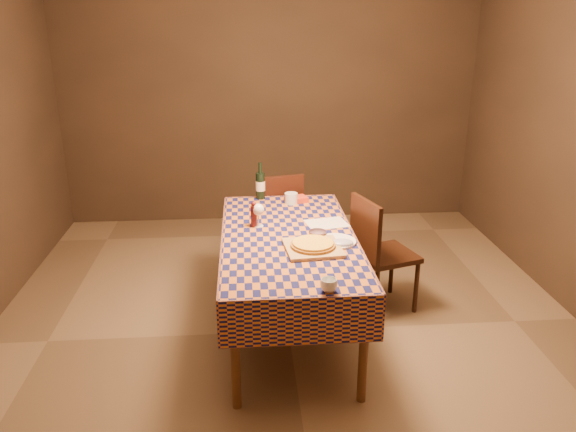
{
  "coord_description": "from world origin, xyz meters",
  "views": [
    {
      "loc": [
        -0.3,
        -3.64,
        2.25
      ],
      "look_at": [
        0.0,
        0.05,
        0.9
      ],
      "focal_mm": 35.0,
      "sensor_mm": 36.0,
      "label": 1
    }
  ],
  "objects_px": {
    "white_plate": "(336,241)",
    "chair_right": "(377,248)",
    "bowl": "(318,234)",
    "pizza": "(313,244)",
    "cutting_board": "(313,248)",
    "chair_far": "(277,217)",
    "wine_bottle": "(260,185)",
    "dining_table": "(289,246)"
  },
  "relations": [
    {
      "from": "pizza",
      "to": "dining_table",
      "type": "bearing_deg",
      "value": 119.1
    },
    {
      "from": "pizza",
      "to": "bowl",
      "type": "xyz_separation_m",
      "value": [
        0.06,
        0.23,
        -0.02
      ]
    },
    {
      "from": "wine_bottle",
      "to": "cutting_board",
      "type": "bearing_deg",
      "value": -74.53
    },
    {
      "from": "pizza",
      "to": "cutting_board",
      "type": "bearing_deg",
      "value": 0.0
    },
    {
      "from": "cutting_board",
      "to": "bowl",
      "type": "xyz_separation_m",
      "value": [
        0.06,
        0.23,
        0.01
      ]
    },
    {
      "from": "pizza",
      "to": "wine_bottle",
      "type": "bearing_deg",
      "value": 105.47
    },
    {
      "from": "chair_right",
      "to": "white_plate",
      "type": "bearing_deg",
      "value": -131.95
    },
    {
      "from": "dining_table",
      "to": "wine_bottle",
      "type": "height_order",
      "value": "wine_bottle"
    },
    {
      "from": "bowl",
      "to": "chair_right",
      "type": "xyz_separation_m",
      "value": [
        0.52,
        0.33,
        -0.27
      ]
    },
    {
      "from": "cutting_board",
      "to": "wine_bottle",
      "type": "height_order",
      "value": "wine_bottle"
    },
    {
      "from": "pizza",
      "to": "white_plate",
      "type": "xyz_separation_m",
      "value": [
        0.17,
        0.11,
        -0.03
      ]
    },
    {
      "from": "pizza",
      "to": "wine_bottle",
      "type": "xyz_separation_m",
      "value": [
        -0.31,
        1.11,
        0.08
      ]
    },
    {
      "from": "bowl",
      "to": "chair_right",
      "type": "relative_size",
      "value": 0.14
    },
    {
      "from": "dining_table",
      "to": "chair_right",
      "type": "relative_size",
      "value": 1.98
    },
    {
      "from": "bowl",
      "to": "pizza",
      "type": "bearing_deg",
      "value": -105.02
    },
    {
      "from": "white_plate",
      "to": "chair_far",
      "type": "relative_size",
      "value": 0.29
    },
    {
      "from": "white_plate",
      "to": "chair_right",
      "type": "distance_m",
      "value": 0.65
    },
    {
      "from": "cutting_board",
      "to": "white_plate",
      "type": "height_order",
      "value": "cutting_board"
    },
    {
      "from": "chair_far",
      "to": "chair_right",
      "type": "height_order",
      "value": "same"
    },
    {
      "from": "pizza",
      "to": "bowl",
      "type": "distance_m",
      "value": 0.23
    },
    {
      "from": "dining_table",
      "to": "white_plate",
      "type": "xyz_separation_m",
      "value": [
        0.31,
        -0.15,
        0.08
      ]
    },
    {
      "from": "chair_right",
      "to": "chair_far",
      "type": "bearing_deg",
      "value": 133.41
    },
    {
      "from": "white_plate",
      "to": "chair_right",
      "type": "xyz_separation_m",
      "value": [
        0.4,
        0.45,
        -0.26
      ]
    },
    {
      "from": "pizza",
      "to": "white_plate",
      "type": "height_order",
      "value": "pizza"
    },
    {
      "from": "dining_table",
      "to": "pizza",
      "type": "height_order",
      "value": "pizza"
    },
    {
      "from": "pizza",
      "to": "wine_bottle",
      "type": "relative_size",
      "value": 1.2
    },
    {
      "from": "wine_bottle",
      "to": "white_plate",
      "type": "xyz_separation_m",
      "value": [
        0.48,
        -1.01,
        -0.11
      ]
    },
    {
      "from": "chair_right",
      "to": "pizza",
      "type": "bearing_deg",
      "value": -136.11
    },
    {
      "from": "wine_bottle",
      "to": "chair_right",
      "type": "xyz_separation_m",
      "value": [
        0.88,
        -0.56,
        -0.36
      ]
    },
    {
      "from": "cutting_board",
      "to": "wine_bottle",
      "type": "xyz_separation_m",
      "value": [
        -0.31,
        1.11,
        0.11
      ]
    },
    {
      "from": "chair_far",
      "to": "bowl",
      "type": "bearing_deg",
      "value": -78.72
    },
    {
      "from": "dining_table",
      "to": "white_plate",
      "type": "relative_size",
      "value": 6.8
    },
    {
      "from": "white_plate",
      "to": "wine_bottle",
      "type": "bearing_deg",
      "value": 115.55
    },
    {
      "from": "chair_right",
      "to": "bowl",
      "type": "bearing_deg",
      "value": -147.49
    },
    {
      "from": "dining_table",
      "to": "chair_far",
      "type": "distance_m",
      "value": 1.09
    },
    {
      "from": "dining_table",
      "to": "chair_right",
      "type": "xyz_separation_m",
      "value": [
        0.72,
        0.3,
        -0.17
      ]
    },
    {
      "from": "chair_right",
      "to": "dining_table",
      "type": "bearing_deg",
      "value": -157.26
    },
    {
      "from": "wine_bottle",
      "to": "dining_table",
      "type": "bearing_deg",
      "value": -79.0
    },
    {
      "from": "cutting_board",
      "to": "pizza",
      "type": "height_order",
      "value": "pizza"
    },
    {
      "from": "pizza",
      "to": "white_plate",
      "type": "bearing_deg",
      "value": 31.49
    },
    {
      "from": "cutting_board",
      "to": "chair_right",
      "type": "xyz_separation_m",
      "value": [
        0.58,
        0.55,
        -0.26
      ]
    },
    {
      "from": "cutting_board",
      "to": "chair_right",
      "type": "distance_m",
      "value": 0.84
    }
  ]
}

